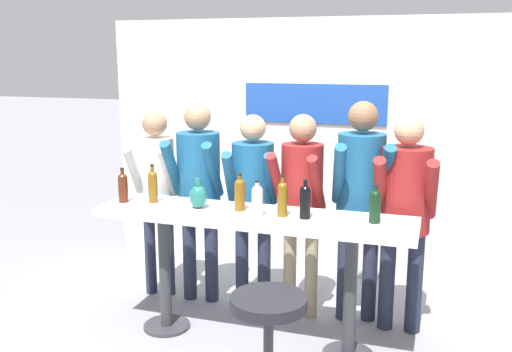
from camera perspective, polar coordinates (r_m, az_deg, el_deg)
The scene contains 18 objects.
ground_plane at distance 4.41m, azimuth -0.32°, elevation -16.16°, with size 40.00×40.00×0.00m, color gray.
back_wall at distance 5.44m, azimuth 4.78°, elevation 2.79°, with size 3.88×0.12×2.41m.
tasting_table at distance 4.09m, azimuth -0.34°, elevation -6.00°, with size 2.28×0.52×0.99m.
bar_stool at distance 3.47m, azimuth 1.25°, elevation -15.51°, with size 0.47×0.47×0.71m.
person_far_left at distance 4.94m, azimuth -9.92°, elevation -0.59°, with size 0.42×0.53×1.62m.
person_left at distance 4.76m, azimuth -5.77°, elevation -0.52°, with size 0.46×0.56×1.70m.
person_center_left at distance 4.63m, azimuth -0.32°, elevation -1.43°, with size 0.46×0.56×1.62m.
person_center at distance 4.45m, azimuth 4.57°, elevation -1.76°, with size 0.40×0.51×1.64m.
person_center_right at distance 4.43m, azimuth 10.40°, elevation -1.18°, with size 0.50×0.61×1.75m.
person_right at distance 4.34m, azimuth 14.68°, elevation -2.50°, with size 0.45×0.54×1.66m.
wine_bottle_0 at distance 4.41m, azimuth -13.16°, elevation -1.00°, with size 0.07×0.07×0.27m.
wine_bottle_1 at distance 3.88m, azimuth 4.94°, elevation -2.40°, with size 0.08×0.08×0.28m.
wine_bottle_2 at distance 4.35m, azimuth -10.28°, elevation -0.89°, with size 0.07×0.07×0.29m.
wine_bottle_3 at distance 3.92m, azimuth 0.13°, elevation -2.33°, with size 0.08×0.08×0.25m.
wine_bottle_4 at distance 4.06m, azimuth -1.64°, elevation -1.71°, with size 0.08×0.08×0.27m.
wine_bottle_5 at distance 3.85m, azimuth 11.83°, elevation -2.81°, with size 0.08×0.08×0.26m.
wine_bottle_6 at distance 3.92m, azimuth 2.67°, elevation -2.15°, with size 0.07×0.07×0.29m.
decorative_vase at distance 4.16m, azimuth -5.81°, elevation -2.02°, with size 0.13×0.13×0.22m.
Camera 1 is at (1.22, -3.69, 2.09)m, focal length 40.00 mm.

